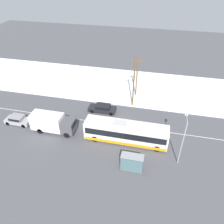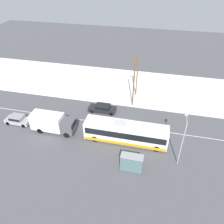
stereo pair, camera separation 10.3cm
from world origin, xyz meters
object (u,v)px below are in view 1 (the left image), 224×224
(streetlamp, at_px, (183,136))
(utility_pole_snowlot, at_px, (137,77))
(box_truck, at_px, (52,122))
(pedestrian_at_stop, at_px, (134,157))
(city_bus, at_px, (126,133))
(bus_shelter, at_px, (132,162))
(parked_car_near_truck, at_px, (18,119))
(utility_pole_roadside, at_px, (134,82))
(sedan_car, at_px, (102,108))

(streetlamp, distance_m, utility_pole_snowlot, 17.25)
(box_truck, relative_size, pedestrian_at_stop, 4.04)
(city_bus, bearing_deg, streetlamp, -16.53)
(pedestrian_at_stop, bearing_deg, bus_shelter, -92.82)
(box_truck, bearing_deg, parked_car_near_truck, 176.12)
(utility_pole_roadside, relative_size, utility_pole_snowlot, 1.19)
(city_bus, height_order, bus_shelter, city_bus)
(streetlamp, bearing_deg, sedan_car, 145.66)
(parked_car_near_truck, distance_m, utility_pole_roadside, 20.09)
(box_truck, bearing_deg, bus_shelter, -21.36)
(city_bus, relative_size, utility_pole_snowlot, 1.53)
(city_bus, bearing_deg, pedestrian_at_stop, -65.91)
(sedan_car, xyz_separation_m, streetlamp, (12.66, -8.65, 3.55))
(parked_car_near_truck, bearing_deg, pedestrian_at_stop, -11.80)
(parked_car_near_truck, relative_size, utility_pole_roadside, 0.44)
(box_truck, height_order, bus_shelter, box_truck)
(city_bus, distance_m, utility_pole_snowlot, 13.43)
(city_bus, xyz_separation_m, box_truck, (-11.34, -0.26, 0.06))
(city_bus, distance_m, parked_car_near_truck, 17.76)
(pedestrian_at_stop, height_order, streetlamp, streetlamp)
(city_bus, relative_size, sedan_car, 2.52)
(city_bus, bearing_deg, parked_car_near_truck, 179.44)
(streetlamp, bearing_deg, bus_shelter, -151.37)
(pedestrian_at_stop, bearing_deg, box_truck, 164.46)
(box_truck, relative_size, utility_pole_snowlot, 0.87)
(city_bus, distance_m, bus_shelter, 5.60)
(box_truck, bearing_deg, sedan_car, 47.66)
(box_truck, distance_m, bus_shelter, 13.97)
(city_bus, bearing_deg, utility_pole_snowlot, 91.46)
(city_bus, relative_size, utility_pole_roadside, 1.28)
(streetlamp, distance_m, utility_pole_roadside, 14.12)
(sedan_car, bearing_deg, bus_shelter, 120.33)
(box_truck, bearing_deg, utility_pole_snowlot, 50.72)
(sedan_car, relative_size, streetlamp, 0.70)
(box_truck, relative_size, parked_car_near_truck, 1.66)
(box_truck, distance_m, sedan_car, 9.11)
(sedan_car, distance_m, parked_car_near_truck, 13.99)
(city_bus, xyz_separation_m, sedan_car, (-5.23, 6.44, -0.82))
(parked_car_near_truck, xyz_separation_m, streetlamp, (25.17, -2.38, 3.52))
(parked_car_near_truck, bearing_deg, sedan_car, 26.62)
(utility_pole_roadside, bearing_deg, bus_shelter, -81.97)
(city_bus, bearing_deg, bus_shelter, -72.65)
(pedestrian_at_stop, xyz_separation_m, utility_pole_roadside, (-2.17, 13.41, 3.82))
(pedestrian_at_stop, xyz_separation_m, utility_pole_snowlot, (-2.08, 17.09, 3.06))
(city_bus, distance_m, sedan_car, 8.34)
(parked_car_near_truck, xyz_separation_m, pedestrian_at_stop, (19.48, -4.07, 0.25))
(sedan_car, bearing_deg, box_truck, 47.66)
(box_truck, height_order, parked_car_near_truck, box_truck)
(parked_car_near_truck, xyz_separation_m, bus_shelter, (19.41, -5.52, 0.89))
(streetlamp, xyz_separation_m, utility_pole_snowlot, (-7.77, 15.40, -0.22))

